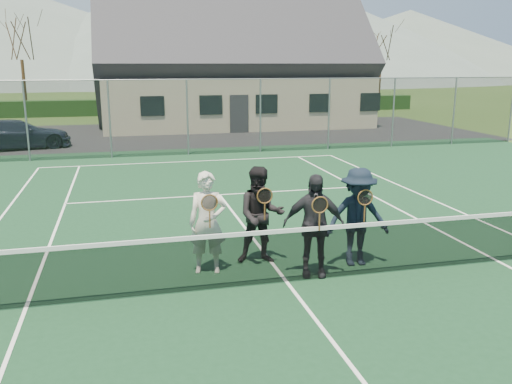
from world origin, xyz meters
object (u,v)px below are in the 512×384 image
player_b (261,215)px  player_d (358,217)px  tennis_net (287,253)px  player_a (207,223)px  car_c (17,134)px  clubhouse (233,57)px  player_c (314,225)px

player_b → player_d: same height
tennis_net → player_a: bearing=146.2°
car_c → player_b: (6.77, -15.84, 0.29)m
car_c → tennis_net: car_c is taller
clubhouse → player_b: clubhouse is taller
player_b → player_c: bearing=-48.9°
car_c → player_d: player_d is taller
player_d → player_b: bearing=162.1°
player_a → player_c: same height
clubhouse → player_a: size_ratio=8.67×
player_a → player_c: bearing=-18.6°
clubhouse → player_c: bearing=-98.3°
player_a → tennis_net: bearing=-33.8°
car_c → player_d: (8.43, -16.38, 0.29)m
car_c → tennis_net: (6.95, -16.89, -0.09)m
car_c → player_c: player_c is taller
player_b → player_c: same height
player_d → car_c: bearing=117.2°
clubhouse → player_a: (-5.20, -23.19, -3.07)m
player_a → player_b: (1.02, 0.24, -0.00)m
clubhouse → player_b: size_ratio=8.67×
player_a → player_c: 1.84m
tennis_net → player_a: size_ratio=6.49×
tennis_net → player_d: (1.48, 0.51, 0.38)m
car_c → player_c: (7.49, -16.67, 0.29)m
clubhouse → player_a: 23.97m
car_c → clubhouse: (10.95, 7.11, 3.36)m
tennis_net → player_a: (-1.20, 0.81, 0.38)m
clubhouse → player_d: bearing=-96.1°
car_c → clubhouse: bearing=-70.4°
player_d → player_a: bearing=173.7°
clubhouse → player_c: (-3.46, -23.78, -3.07)m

